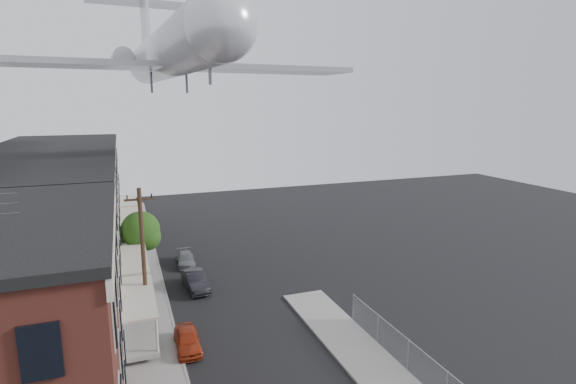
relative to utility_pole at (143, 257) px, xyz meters
name	(u,v)px	position (x,y,z in m)	size (l,w,h in m)	color
sidewalk_left	(144,289)	(0.10, 6.00, -4.61)	(3.00, 62.00, 0.12)	gray
curb_left	(164,286)	(1.55, 6.00, -4.60)	(0.15, 62.00, 0.14)	gray
row_house_a	(21,271)	(-6.36, -1.50, 0.45)	(11.98, 7.00, 10.30)	#60605E
row_house_b	(41,236)	(-6.36, 5.50, 0.45)	(11.98, 7.00, 10.30)	#6F6458
row_house_c	(54,212)	(-6.36, 12.50, 0.45)	(11.98, 7.00, 10.30)	#60605E
row_house_d	(64,196)	(-6.36, 19.50, 0.45)	(11.98, 7.00, 10.30)	#6F6458
row_house_e	(71,184)	(-6.36, 26.50, 0.45)	(11.98, 7.00, 10.30)	#60605E
utility_pole	(143,257)	(0.00, 0.00, 0.00)	(1.80, 0.26, 9.00)	black
street_tree	(142,232)	(0.33, 9.92, -1.22)	(3.22, 3.20, 5.20)	black
car_near	(187,340)	(2.00, -3.67, -4.09)	(1.39, 3.45, 1.18)	#A03014
car_mid	(196,281)	(3.80, 4.76, -4.00)	(1.43, 4.11, 1.36)	black
car_far	(185,259)	(3.80, 10.31, -4.14)	(1.50, 3.69, 1.07)	slate
airplane	(169,53)	(2.82, 6.15, 12.81)	(25.45, 29.05, 8.40)	silver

